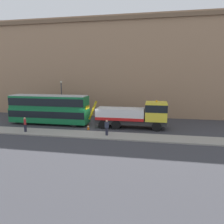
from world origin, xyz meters
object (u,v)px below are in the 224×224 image
Objects in this scene: pedestrian_onlooker at (25,125)px; street_lamp at (62,96)px; double_decker_bus at (49,108)px; traffic_cone_near_bus at (88,127)px; pedestrian_bystander at (107,128)px; recovery_tow_truck at (134,115)px.

street_lamp is at bearing 54.96° from pedestrian_onlooker.
traffic_cone_near_bus is at bearing -17.64° from double_decker_bus.
pedestrian_bystander is (9.08, -4.47, -1.25)m from double_decker_bus.
recovery_tow_truck reaches higher than pedestrian_bystander.
double_decker_bus is 6.01m from street_lamp.
traffic_cone_near_bus is (6.82, 2.79, -0.64)m from pedestrian_onlooker.
pedestrian_onlooker is 0.29× the size of street_lamp.
recovery_tow_truck is at bearing 20.09° from traffic_cone_near_bus.
pedestrian_bystander is 3.85m from traffic_cone_near_bus.
pedestrian_onlooker is at bearing -89.52° from street_lamp.
traffic_cone_near_bus is (6.18, -2.02, -1.89)m from double_decker_bus.
double_decker_bus is 5.01m from pedestrian_onlooker.
double_decker_bus is (-11.70, 0.00, 0.47)m from recovery_tow_truck.
pedestrian_onlooker is 7.40m from traffic_cone_near_bus.
traffic_cone_near_bus is 10.92m from street_lamp.
double_decker_bus reaches higher than pedestrian_onlooker.
street_lamp reaches higher than recovery_tow_truck.
recovery_tow_truck is 11.71m from double_decker_bus.
street_lamp is at bearing 9.98° from pedestrian_bystander.
pedestrian_onlooker is 10.93m from street_lamp.
street_lamp reaches higher than traffic_cone_near_bus.
street_lamp is (-0.09, 10.65, 2.49)m from pedestrian_onlooker.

